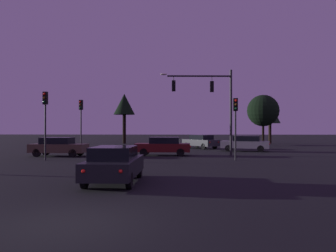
% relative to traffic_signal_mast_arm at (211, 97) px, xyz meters
% --- Properties ---
extents(ground_plane, '(168.00, 168.00, 0.00)m').
position_rel_traffic_signal_mast_arm_xyz_m(ground_plane, '(-5.38, 4.23, -4.87)').
color(ground_plane, black).
rests_on(ground_plane, ground).
extents(traffic_signal_mast_arm, '(5.97, 0.55, 7.13)m').
position_rel_traffic_signal_mast_arm_xyz_m(traffic_signal_mast_arm, '(0.00, 0.00, 0.00)').
color(traffic_signal_mast_arm, '#232326').
rests_on(traffic_signal_mast_arm, ground).
extents(traffic_light_corner_left, '(0.35, 0.38, 4.84)m').
position_rel_traffic_signal_mast_arm_xyz_m(traffic_light_corner_left, '(-11.61, 2.37, -1.47)').
color(traffic_light_corner_left, '#232326').
rests_on(traffic_light_corner_left, ground).
extents(traffic_light_corner_right, '(0.32, 0.36, 4.39)m').
position_rel_traffic_signal_mast_arm_xyz_m(traffic_light_corner_right, '(1.27, -4.27, -1.77)').
color(traffic_light_corner_right, '#232326').
rests_on(traffic_light_corner_right, ground).
extents(traffic_light_median, '(0.34, 0.37, 4.85)m').
position_rel_traffic_signal_mast_arm_xyz_m(traffic_light_median, '(-12.13, -4.65, -1.47)').
color(traffic_light_median, '#232326').
rests_on(traffic_light_median, ground).
extents(car_nearside_lane, '(1.96, 4.65, 1.52)m').
position_rel_traffic_signal_mast_arm_xyz_m(car_nearside_lane, '(-5.43, -14.15, -4.08)').
color(car_nearside_lane, black).
rests_on(car_nearside_lane, ground).
extents(car_crossing_left, '(4.62, 2.15, 1.52)m').
position_rel_traffic_signal_mast_arm_xyz_m(car_crossing_left, '(-12.45, -1.08, -4.08)').
color(car_crossing_left, '#473828').
rests_on(car_crossing_left, ground).
extents(car_crossing_right, '(4.61, 1.96, 1.52)m').
position_rel_traffic_signal_mast_arm_xyz_m(car_crossing_right, '(-4.01, -0.08, -4.08)').
color(car_crossing_right, '#4C0F0F').
rests_on(car_crossing_right, ground).
extents(car_far_lane, '(4.89, 2.96, 1.52)m').
position_rel_traffic_signal_mast_arm_xyz_m(car_far_lane, '(3.83, 5.22, -4.08)').
color(car_far_lane, gray).
rests_on(car_far_lane, ground).
extents(car_parked_lot, '(4.07, 4.64, 1.52)m').
position_rel_traffic_signal_mast_arm_xyz_m(car_parked_lot, '(-0.27, 9.53, -4.08)').
color(car_parked_lot, '#232328').
rests_on(car_parked_lot, ground).
extents(tree_behind_sign, '(3.98, 3.98, 6.46)m').
position_rel_traffic_signal_mast_arm_xyz_m(tree_behind_sign, '(7.93, 14.82, -0.41)').
color(tree_behind_sign, black).
rests_on(tree_behind_sign, ground).
extents(tree_left_far, '(3.08, 3.08, 7.26)m').
position_rel_traffic_signal_mast_arm_xyz_m(tree_left_far, '(-10.60, 20.91, 0.75)').
color(tree_left_far, black).
rests_on(tree_left_far, ground).
extents(tree_center_horizon, '(3.03, 3.03, 6.13)m').
position_rel_traffic_signal_mast_arm_xyz_m(tree_center_horizon, '(10.81, 22.40, -0.38)').
color(tree_center_horizon, black).
rests_on(tree_center_horizon, ground).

